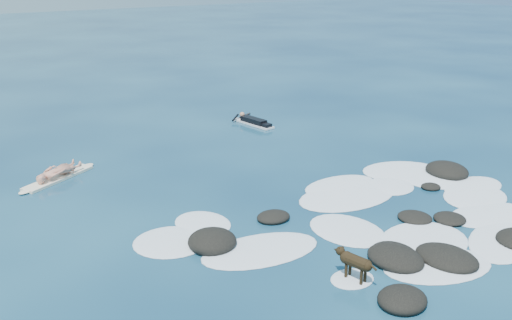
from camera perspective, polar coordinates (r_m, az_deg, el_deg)
ground at (r=16.50m, az=9.54°, el=-6.40°), size 160.00×160.00×0.00m
reef_rocks at (r=15.72m, az=15.87°, el=-7.81°), size 14.82×7.40×0.57m
breaking_foam at (r=17.50m, az=12.81°, el=-5.05°), size 12.68×8.10×0.12m
standing_surfer_rig at (r=20.47m, az=-19.36°, el=0.12°), size 3.05×1.90×1.89m
paddling_surfer_rig at (r=26.12m, az=-0.29°, el=3.87°), size 1.14×2.55×0.44m
dog at (r=13.58m, az=9.77°, el=-9.93°), size 0.48×1.20×0.77m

